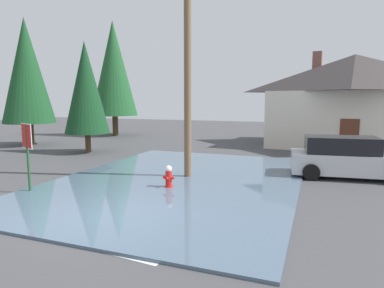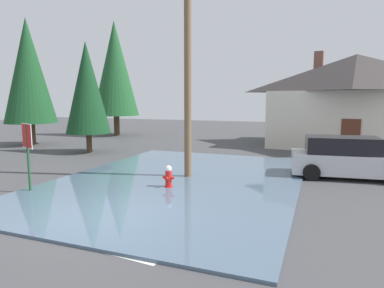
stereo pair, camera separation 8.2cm
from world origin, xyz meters
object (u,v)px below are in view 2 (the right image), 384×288
object	(u,v)px
pine_tree_mid_left	(115,69)
pine_tree_tall_left	(87,88)
house	(354,99)
parked_car	(348,158)
fire_hydrant	(168,177)
pine_tree_short_left	(28,71)
stop_sign_near	(27,143)
utility_pole	(188,51)

from	to	relation	value
pine_tree_mid_left	pine_tree_tall_left	bearing A→B (deg)	-66.14
house	parked_car	world-z (taller)	house
fire_hydrant	pine_tree_short_left	distance (m)	15.78
stop_sign_near	pine_tree_tall_left	world-z (taller)	pine_tree_tall_left
fire_hydrant	pine_tree_short_left	world-z (taller)	pine_tree_short_left
pine_tree_mid_left	parked_car	bearing A→B (deg)	-30.38
fire_hydrant	pine_tree_tall_left	world-z (taller)	pine_tree_tall_left
fire_hydrant	utility_pole	xyz separation A→B (m)	(0.03, 1.75, 4.49)
fire_hydrant	parked_car	xyz separation A→B (m)	(5.90, 4.06, 0.37)
house	pine_tree_mid_left	size ratio (longest dim) A/B	1.17
stop_sign_near	utility_pole	distance (m)	6.50
pine_tree_tall_left	pine_tree_mid_left	world-z (taller)	pine_tree_mid_left
utility_pole	pine_tree_short_left	bearing A→B (deg)	158.84
pine_tree_tall_left	pine_tree_short_left	bearing A→B (deg)	167.47
pine_tree_short_left	stop_sign_near	bearing A→B (deg)	-44.11
stop_sign_near	pine_tree_mid_left	xyz separation A→B (m)	(-7.46, 16.37, 3.99)
pine_tree_short_left	fire_hydrant	bearing A→B (deg)	-27.40
house	pine_tree_tall_left	xyz separation A→B (m)	(-14.54, -8.13, 0.66)
house	fire_hydrant	bearing A→B (deg)	-116.12
utility_pole	parked_car	world-z (taller)	utility_pole
parked_car	pine_tree_tall_left	size ratio (longest dim) A/B	0.72
house	pine_tree_short_left	bearing A→B (deg)	-161.22
pine_tree_mid_left	pine_tree_short_left	size ratio (longest dim) A/B	1.14
utility_pole	parked_car	size ratio (longest dim) A/B	2.05
house	pine_tree_tall_left	bearing A→B (deg)	-150.80
parked_car	pine_tree_tall_left	bearing A→B (deg)	173.16
stop_sign_near	pine_tree_mid_left	size ratio (longest dim) A/B	0.24
utility_pole	pine_tree_mid_left	world-z (taller)	pine_tree_mid_left
parked_car	pine_tree_short_left	bearing A→B (deg)	171.47
utility_pole	pine_tree_short_left	size ratio (longest dim) A/B	1.12
utility_pole	pine_tree_tall_left	size ratio (longest dim) A/B	1.48
pine_tree_mid_left	utility_pole	bearing A→B (deg)	-47.26
stop_sign_near	house	xyz separation A→B (m)	(10.89, 15.90, 1.43)
pine_tree_mid_left	pine_tree_short_left	world-z (taller)	pine_tree_mid_left
utility_pole	house	xyz separation A→B (m)	(6.75, 12.08, -1.81)
fire_hydrant	house	world-z (taller)	house
utility_pole	pine_tree_tall_left	world-z (taller)	utility_pole
utility_pole	pine_tree_tall_left	xyz separation A→B (m)	(-7.79, 3.95, -1.15)
stop_sign_near	parked_car	xyz separation A→B (m)	(10.00, 6.13, -0.88)
house	pine_tree_mid_left	bearing A→B (deg)	178.54
house	parked_car	distance (m)	10.07
pine_tree_tall_left	pine_tree_mid_left	distance (m)	9.59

